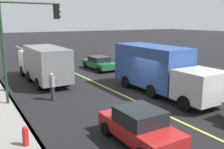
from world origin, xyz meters
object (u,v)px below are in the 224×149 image
Objects in this scene: car_red at (139,126)px; truck_blue at (160,69)px; truck_gray at (43,63)px; car_green at (99,63)px; traffic_light_mast at (25,33)px; pedestrian_with_backpack at (52,84)px; fire_hydrant at (26,138)px.

truck_blue reaches higher than car_red.
car_green is at bearing -70.45° from truck_gray.
traffic_light_mast is at bearing 129.31° from car_green.
truck_blue reaches higher than pedestrian_with_backpack.
car_green is 0.74× the size of traffic_light_mast.
car_red is 7.43m from pedestrian_with_backpack.
truck_blue is 10.20m from fire_hydrant.
truck_blue is 1.05× the size of truck_gray.
traffic_light_mast reaches higher than fire_hydrant.
traffic_light_mast is (7.66, 2.65, 3.48)m from car_red.
car_red is 0.84× the size of car_green.
car_red reaches higher than car_green.
pedestrian_with_backpack is 3.47m from traffic_light_mast.
truck_blue is at bearing -71.79° from fire_hydrant.
truck_gray is 4.51× the size of pedestrian_with_backpack.
car_red is 15.88m from car_green.
fire_hydrant is at bearing 108.21° from truck_blue.
traffic_light_mast is (0.35, 1.35, 3.18)m from pedestrian_with_backpack.
pedestrian_with_backpack is at bearing 169.80° from truck_gray.
pedestrian_with_backpack reaches higher than fire_hydrant.
car_green is 10.38m from pedestrian_with_backpack.
truck_gray reaches higher than car_red.
truck_gray is at bearing -19.47° from fire_hydrant.
fire_hydrant is (-5.78, 1.46, -3.76)m from traffic_light_mast.
fire_hydrant is at bearing 152.59° from pedestrian_with_backpack.
truck_gray is (12.47, 0.37, 0.83)m from car_red.
pedestrian_with_backpack is 6.14m from fire_hydrant.
pedestrian_with_backpack is 0.28× the size of traffic_light_mast.
car_red is 0.46× the size of truck_blue.
fire_hydrant is (-12.83, 10.07, -0.24)m from car_green.
traffic_light_mast reaches higher than car_green.
truck_blue is 9.47m from truck_gray.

